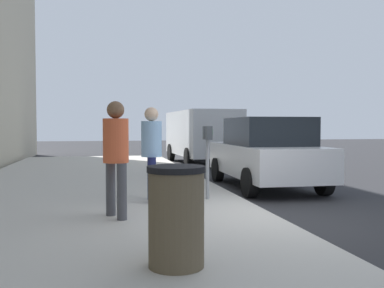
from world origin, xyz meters
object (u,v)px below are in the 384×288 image
Objects in this scene: pedestrian_at_meter at (152,146)px; pedestrian_bystander at (116,149)px; parked_van_far at (201,133)px; parked_sedan_near at (266,152)px; parking_meter at (208,147)px; trash_bin at (176,216)px.

pedestrian_at_meter is 1.50m from pedestrian_bystander.
pedestrian_at_meter is at bearing 161.50° from parked_van_far.
pedestrian_at_meter reaches higher than parked_sedan_near.
pedestrian_bystander is 0.34× the size of parked_van_far.
pedestrian_bystander is (-1.33, 0.70, 0.02)m from pedestrian_at_meter.
pedestrian_bystander is at bearing -113.11° from pedestrian_at_meter.
trash_bin is (-3.78, 1.26, -0.51)m from parking_meter.
parked_van_far is at bearing -12.38° from parking_meter.
parked_sedan_near is 6.82m from trash_bin.
parking_meter is at bearing -18.44° from trash_bin.
parked_sedan_near is 4.39× the size of trash_bin.
parked_van_far is at bearing -14.15° from trash_bin.
pedestrian_at_meter is at bearing -2.74° from trash_bin.
parked_van_far reaches higher than trash_bin.
parking_meter is 1.40× the size of trash_bin.
pedestrian_bystander is at bearing 126.86° from parking_meter.
parking_meter is 0.80× the size of pedestrian_at_meter.
pedestrian_bystander reaches higher than pedestrian_at_meter.
parked_sedan_near is (2.18, -2.05, -0.27)m from parking_meter.
pedestrian_at_meter reaches higher than parking_meter.
pedestrian_at_meter is 0.40× the size of parked_sedan_near.
pedestrian_bystander reaches higher than parked_sedan_near.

